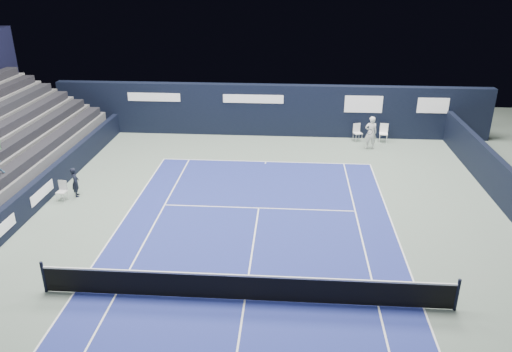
{
  "coord_description": "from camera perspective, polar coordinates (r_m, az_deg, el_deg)",
  "views": [
    {
      "loc": [
        1.28,
        -12.74,
        9.68
      ],
      "look_at": [
        -0.15,
        6.87,
        1.3
      ],
      "focal_mm": 35.0,
      "sensor_mm": 36.0,
      "label": 1
    }
  ],
  "objects": [
    {
      "name": "ground",
      "position": [
        17.69,
        -0.67,
        -10.12
      ],
      "size": [
        48.0,
        48.0,
        0.0
      ],
      "primitive_type": "plane",
      "color": "#5A6B60",
      "rests_on": "ground"
    },
    {
      "name": "court_surface",
      "position": [
        16.05,
        -1.29,
        -14.0
      ],
      "size": [
        10.97,
        23.77,
        0.01
      ],
      "primitive_type": "cube",
      "color": "navy",
      "rests_on": "ground"
    },
    {
      "name": "folding_chair_back_a",
      "position": [
        30.17,
        11.49,
        5.06
      ],
      "size": [
        0.58,
        0.57,
        1.03
      ],
      "rotation": [
        0.0,
        0.0,
        0.36
      ],
      "color": "silver",
      "rests_on": "ground"
    },
    {
      "name": "folding_chair_back_b",
      "position": [
        30.35,
        14.39,
        4.95
      ],
      "size": [
        0.54,
        0.52,
        1.07
      ],
      "rotation": [
        0.0,
        0.0,
        -0.15
      ],
      "color": "white",
      "rests_on": "ground"
    },
    {
      "name": "line_judge_chair",
      "position": [
        23.63,
        -21.28,
        -1.42
      ],
      "size": [
        0.44,
        0.43,
        0.9
      ],
      "rotation": [
        0.0,
        0.0,
        -0.11
      ],
      "color": "silver",
      "rests_on": "ground"
    },
    {
      "name": "line_judge",
      "position": [
        23.75,
        -19.94,
        -0.66
      ],
      "size": [
        0.49,
        0.58,
        1.36
      ],
      "primitive_type": "imported",
      "rotation": [
        0.0,
        0.0,
        1.95
      ],
      "color": "black",
      "rests_on": "ground"
    },
    {
      "name": "court_markings",
      "position": [
        16.05,
        -1.29,
        -13.99
      ],
      "size": [
        11.03,
        23.83,
        0.0
      ],
      "color": "white",
      "rests_on": "court_surface"
    },
    {
      "name": "tennis_net",
      "position": [
        15.75,
        -1.3,
        -12.54
      ],
      "size": [
        12.9,
        0.1,
        1.1
      ],
      "color": "black",
      "rests_on": "ground"
    },
    {
      "name": "back_sponsor_wall",
      "position": [
        30.38,
        1.63,
        7.55
      ],
      "size": [
        26.0,
        0.63,
        3.1
      ],
      "color": "black",
      "rests_on": "ground"
    },
    {
      "name": "side_barrier_left",
      "position": [
        23.43,
        -23.63,
        -1.78
      ],
      "size": [
        0.33,
        22.0,
        1.2
      ],
      "color": "black",
      "rests_on": "ground"
    },
    {
      "name": "tennis_player",
      "position": [
        28.88,
        12.99,
        4.86
      ],
      "size": [
        0.72,
        0.87,
        1.88
      ],
      "color": "silver",
      "rests_on": "ground"
    }
  ]
}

